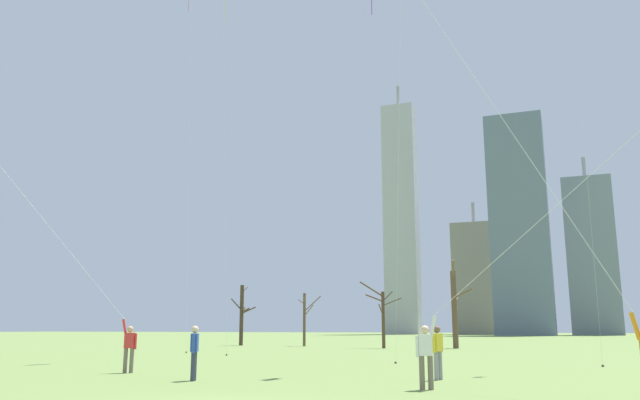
# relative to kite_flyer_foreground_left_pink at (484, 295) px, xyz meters

# --- Properties ---
(kite_flyer_foreground_left_pink) EXTENTS (10.63, 0.72, 10.59)m
(kite_flyer_foreground_left_pink) POSITION_rel_kite_flyer_foreground_left_pink_xyz_m (0.00, 0.00, 0.00)
(kite_flyer_foreground_left_pink) COLOR #726656
(kite_flyer_foreground_left_pink) RESTS_ON ground
(kite_flyer_midfield_left_purple) EXTENTS (6.60, 1.67, 13.17)m
(kite_flyer_midfield_left_purple) POSITION_rel_kite_flyer_foreground_left_pink_xyz_m (1.94, -2.13, 1.52)
(kite_flyer_midfield_left_purple) COLOR #726656
(kite_flyer_midfield_left_purple) RESTS_ON ground
(kite_flyer_midfield_center_green) EXTENTS (7.35, 4.66, 11.27)m
(kite_flyer_midfield_center_green) POSITION_rel_kite_flyer_foreground_left_pink_xyz_m (-13.97, 1.35, 0.54)
(kite_flyer_midfield_center_green) COLOR #726656
(kite_flyer_midfield_center_green) RESTS_ON ground
(bystander_strolling_midfield) EXTENTS (0.30, 0.49, 1.62)m
(bystander_strolling_midfield) POSITION_rel_kite_flyer_foreground_left_pink_xyz_m (-1.87, 3.15, -1.47)
(bystander_strolling_midfield) COLOR gray
(bystander_strolling_midfield) RESTS_ON ground
(bystander_far_off_by_trees) EXTENTS (0.32, 0.48, 1.62)m
(bystander_far_off_by_trees) POSITION_rel_kite_flyer_foreground_left_pink_xyz_m (-8.66, 0.18, -1.47)
(bystander_far_off_by_trees) COLOR #33384C
(bystander_far_off_by_trees) RESTS_ON ground
(distant_kite_drifting_right_yellow) EXTENTS (0.64, 3.14, 22.18)m
(distant_kite_drifting_right_yellow) POSITION_rel_kite_flyer_foreground_left_pink_xyz_m (-16.06, 13.62, 17.70)
(distant_kite_drifting_right_yellow) COLOR yellow
(distant_kite_drifting_right_yellow) RESTS_ON ground
(distant_kite_high_overhead_red) EXTENTS (3.68, 4.32, 28.68)m
(distant_kite_high_overhead_red) POSITION_rel_kite_flyer_foreground_left_pink_xyz_m (-23.90, 21.84, 23.41)
(distant_kite_high_overhead_red) COLOR red
(distant_kite_high_overhead_red) RESTS_ON ground
(bare_tree_leftmost) EXTENTS (1.91, 2.46, 5.40)m
(bare_tree_leftmost) POSITION_rel_kite_flyer_foreground_left_pink_xyz_m (-25.88, 35.00, 0.44)
(bare_tree_leftmost) COLOR #423326
(bare_tree_leftmost) RESTS_ON ground
(bare_tree_rightmost) EXTENTS (1.83, 2.98, 6.74)m
(bare_tree_rightmost) POSITION_rel_kite_flyer_foreground_left_pink_xyz_m (-6.40, 33.60, 0.82)
(bare_tree_rightmost) COLOR brown
(bare_tree_rightmost) RESTS_ON ground
(bare_tree_center) EXTENTS (2.50, 2.40, 4.54)m
(bare_tree_center) POSITION_rel_kite_flyer_foreground_left_pink_xyz_m (-19.71, 35.07, 0.11)
(bare_tree_center) COLOR brown
(bare_tree_center) RESTS_ON ground
(bare_tree_far_right_edge) EXTENTS (3.40, 2.57, 5.13)m
(bare_tree_far_right_edge) POSITION_rel_kite_flyer_foreground_left_pink_xyz_m (-11.76, 31.74, 0.23)
(bare_tree_far_right_edge) COLOR #4C3828
(bare_tree_far_right_edge) RESTS_ON ground
(skyline_short_annex) EXTENTS (11.77, 8.15, 46.17)m
(skyline_short_annex) POSITION_rel_kite_flyer_foreground_left_pink_xyz_m (-6.76, 120.70, 20.71)
(skyline_short_annex) COLOR slate
(skyline_short_annex) RESTS_ON ground
(skyline_slender_spire) EXTENTS (8.20, 5.15, 63.90)m
(skyline_slender_spire) POSITION_rel_kite_flyer_foreground_left_pink_xyz_m (-36.18, 136.87, 26.76)
(skyline_slender_spire) COLOR #B2B2B7
(skyline_slender_spire) RESTS_ON ground
(skyline_tall_tower) EXTENTS (10.47, 7.03, 31.51)m
(skyline_tall_tower) POSITION_rel_kite_flyer_foreground_left_pink_xyz_m (-18.40, 137.34, 10.76)
(skyline_tall_tower) COLOR gray
(skyline_tall_tower) RESTS_ON ground
(skyline_wide_slab) EXTENTS (10.30, 5.01, 39.20)m
(skyline_wide_slab) POSITION_rel_kite_flyer_foreground_left_pink_xyz_m (7.07, 132.96, 14.90)
(skyline_wide_slab) COLOR gray
(skyline_wide_slab) RESTS_ON ground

